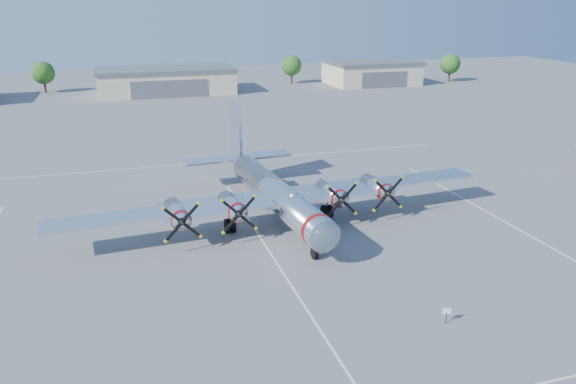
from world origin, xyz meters
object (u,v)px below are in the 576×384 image
object	(u,v)px
tree_west	(43,73)
tree_east	(292,66)
info_placard	(447,313)
tree_far_east	(450,64)
hangar_center	(166,80)
hangar_east	(371,72)
main_bomber_b29	(274,218)

from	to	relation	value
tree_west	tree_east	bearing A→B (deg)	-2.08
info_placard	tree_far_east	bearing A→B (deg)	72.12
hangar_center	info_placard	world-z (taller)	hangar_center
hangar_center	tree_far_east	size ratio (longest dim) A/B	4.31
hangar_east	main_bomber_b29	bearing A→B (deg)	-120.62
tree_west	info_placard	distance (m)	110.46
hangar_east	info_placard	size ratio (longest dim) A/B	19.54
tree_east	main_bomber_b29	world-z (taller)	tree_east
tree_far_east	main_bomber_b29	distance (m)	100.06
main_bomber_b29	info_placard	size ratio (longest dim) A/B	37.07
tree_far_east	info_placard	distance (m)	112.95
tree_west	info_placard	bearing A→B (deg)	-72.76
hangar_east	tree_far_east	xyz separation A→B (m)	(20.00, -1.96, 1.51)
hangar_center	main_bomber_b29	distance (m)	77.36
tree_west	hangar_east	bearing A→B (deg)	-6.28
tree_west	hangar_center	bearing A→B (deg)	-17.82
hangar_east	tree_east	world-z (taller)	tree_east
main_bomber_b29	hangar_east	bearing A→B (deg)	54.79
tree_west	main_bomber_b29	xyz separation A→B (m)	(27.26, -85.31, -4.22)
tree_east	main_bomber_b29	size ratio (longest dim) A/B	0.17
hangar_east	tree_far_east	size ratio (longest dim) A/B	3.10
tree_east	tree_far_east	world-z (taller)	same
tree_east	info_placard	world-z (taller)	tree_east
tree_far_east	main_bomber_b29	world-z (taller)	tree_far_east
hangar_east	main_bomber_b29	size ratio (longest dim) A/B	0.53
tree_west	tree_far_east	distance (m)	93.54
main_bomber_b29	info_placard	world-z (taller)	main_bomber_b29
tree_east	info_placard	distance (m)	105.88
hangar_center	hangar_east	distance (m)	48.00
hangar_center	tree_far_east	distance (m)	68.05
hangar_center	tree_far_east	bearing A→B (deg)	-1.65
tree_east	info_placard	size ratio (longest dim) A/B	6.30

